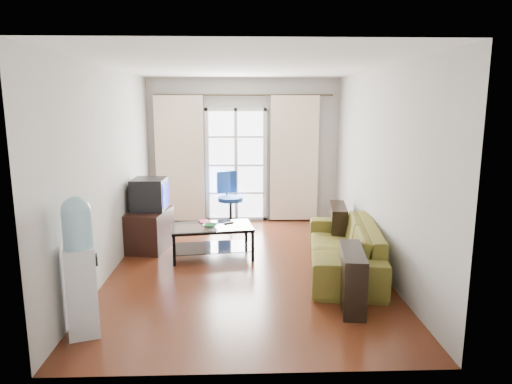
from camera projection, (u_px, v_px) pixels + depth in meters
floor at (246, 266)px, 6.37m from camera, size 5.20×5.20×0.00m
ceiling at (245, 66)px, 5.85m from camera, size 5.20×5.20×0.00m
wall_back at (244, 150)px, 8.66m from camera, size 3.60×0.02×2.70m
wall_front at (250, 217)px, 3.56m from camera, size 3.60×0.02×2.70m
wall_left at (110, 171)px, 6.05m from camera, size 0.02×5.20×2.70m
wall_right at (378, 169)px, 6.17m from camera, size 0.02×5.20×2.70m
french_door at (236, 165)px, 8.66m from camera, size 1.16×0.06×2.15m
curtain_rod at (244, 95)px, 8.37m from camera, size 3.30×0.04×0.04m
curtain_left at (180, 159)px, 8.53m from camera, size 0.90×0.07×2.35m
curtain_right at (294, 159)px, 8.61m from camera, size 0.90×0.07×2.35m
radiator at (286, 204)px, 8.79m from camera, size 0.64×0.12×0.64m
sofa at (344, 247)px, 6.15m from camera, size 2.47×1.49×0.65m
coffee_table at (212, 237)px, 6.68m from camera, size 1.25×0.83×0.47m
bowl at (210, 226)px, 6.55m from camera, size 0.29×0.29×0.05m
book at (200, 222)px, 6.81m from camera, size 0.28×0.30×0.02m
remote at (229, 223)px, 6.79m from camera, size 0.15×0.11×0.02m
tv_stand at (149, 230)px, 7.06m from camera, size 0.68×0.91×0.61m
crt_tv at (148, 194)px, 7.02m from camera, size 0.56×0.55×0.49m
task_chair at (230, 209)px, 8.54m from camera, size 0.85×0.85×0.97m
water_cooler at (80, 264)px, 4.33m from camera, size 0.36×0.36×1.38m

